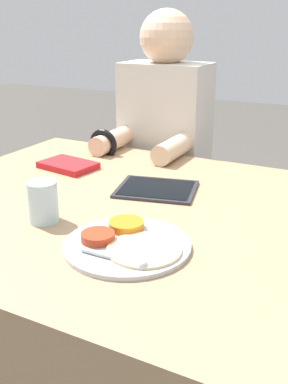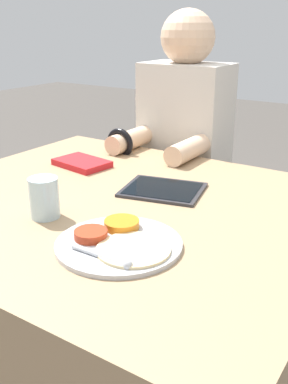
{
  "view_description": "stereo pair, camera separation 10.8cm",
  "coord_description": "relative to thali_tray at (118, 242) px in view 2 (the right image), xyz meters",
  "views": [
    {
      "loc": [
        0.58,
        -0.93,
        1.17
      ],
      "look_at": [
        0.12,
        -0.04,
        0.79
      ],
      "focal_mm": 42.0,
      "sensor_mm": 36.0,
      "label": 1
    },
    {
      "loc": [
        0.67,
        -0.88,
        1.17
      ],
      "look_at": [
        0.12,
        -0.04,
        0.79
      ],
      "focal_mm": 42.0,
      "sensor_mm": 36.0,
      "label": 2
    }
  ],
  "objects": [
    {
      "name": "dining_table",
      "position": [
        -0.16,
        0.2,
        -0.37
      ],
      "size": [
        1.12,
        0.97,
        0.73
      ],
      "color": "#9E7F5B",
      "rests_on": "ground_plane"
    },
    {
      "name": "thali_tray",
      "position": [
        0.0,
        0.0,
        0.0
      ],
      "size": [
        0.27,
        0.27,
        0.03
      ],
      "color": "#B7BABF",
      "rests_on": "dining_table"
    },
    {
      "name": "red_notebook",
      "position": [
        -0.43,
        0.38,
        -0.0
      ],
      "size": [
        0.19,
        0.14,
        0.02
      ],
      "color": "silver",
      "rests_on": "dining_table"
    },
    {
      "name": "tablet_device",
      "position": [
        -0.09,
        0.33,
        -0.0
      ],
      "size": [
        0.25,
        0.22,
        0.01
      ],
      "color": "#28282D",
      "rests_on": "dining_table"
    },
    {
      "name": "person_diner",
      "position": [
        -0.3,
        0.83,
        -0.15
      ],
      "size": [
        0.34,
        0.41,
        1.22
      ],
      "color": "black",
      "rests_on": "ground_plane"
    },
    {
      "name": "drinking_glass",
      "position": [
        -0.24,
        0.02,
        0.04
      ],
      "size": [
        0.07,
        0.07,
        0.1
      ],
      "color": "silver",
      "rests_on": "dining_table"
    }
  ]
}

